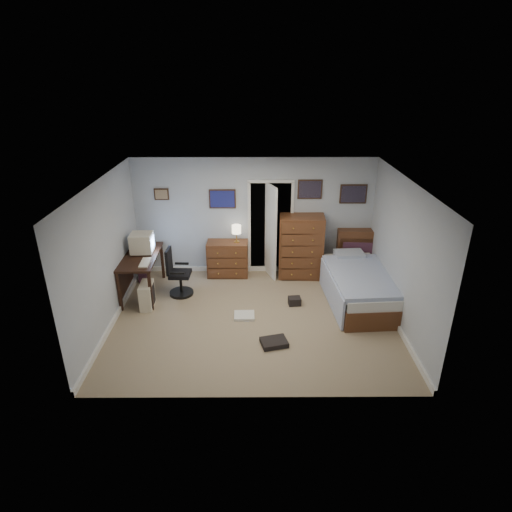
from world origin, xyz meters
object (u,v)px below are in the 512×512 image
(low_dresser, at_px, (228,259))
(tall_dresser, at_px, (301,246))
(office_chair, at_px, (178,277))
(computer_desk, at_px, (136,264))
(bed, at_px, (358,286))

(low_dresser, height_order, tall_dresser, tall_dresser)
(office_chair, bearing_deg, computer_desk, 178.67)
(low_dresser, xyz_separation_m, tall_dresser, (1.56, -0.02, 0.29))
(office_chair, distance_m, low_dresser, 1.27)
(low_dresser, distance_m, bed, 2.80)
(computer_desk, height_order, office_chair, office_chair)
(computer_desk, relative_size, bed, 0.66)
(office_chair, distance_m, tall_dresser, 2.64)
(office_chair, relative_size, bed, 0.45)
(tall_dresser, bearing_deg, low_dresser, -177.84)
(computer_desk, bearing_deg, tall_dresser, 11.53)
(office_chair, xyz_separation_m, low_dresser, (0.94, 0.85, 0.01))
(computer_desk, height_order, tall_dresser, tall_dresser)
(low_dresser, distance_m, tall_dresser, 1.58)
(office_chair, bearing_deg, low_dresser, 44.69)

